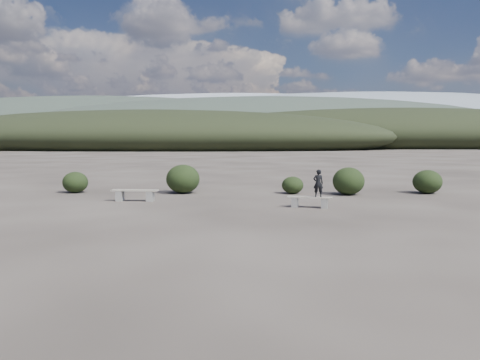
{
  "coord_description": "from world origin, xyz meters",
  "views": [
    {
      "loc": [
        0.94,
        -13.44,
        2.65
      ],
      "look_at": [
        0.07,
        3.5,
        1.1
      ],
      "focal_mm": 35.0,
      "sensor_mm": 36.0,
      "label": 1
    }
  ],
  "objects": [
    {
      "name": "shrub_c",
      "position": [
        2.3,
        8.54,
        0.41
      ],
      "size": [
        1.02,
        1.02,
        0.81
      ],
      "primitive_type": "ellipsoid",
      "color": "black",
      "rests_on": "ground"
    },
    {
      "name": "ground",
      "position": [
        0.0,
        0.0,
        0.0
      ],
      "size": [
        1200.0,
        1200.0,
        0.0
      ],
      "primitive_type": "plane",
      "color": "#2E2824",
      "rests_on": "ground"
    },
    {
      "name": "seated_person",
      "position": [
        2.98,
        4.1,
        0.94
      ],
      "size": [
        0.38,
        0.26,
        1.04
      ],
      "primitive_type": "imported",
      "rotation": [
        0.0,
        0.0,
        3.16
      ],
      "color": "black",
      "rests_on": "bench_right"
    },
    {
      "name": "shrub_f",
      "position": [
        -8.09,
        8.41,
        0.5
      ],
      "size": [
        1.19,
        1.19,
        1.01
      ],
      "primitive_type": "ellipsoid",
      "color": "black",
      "rests_on": "ground"
    },
    {
      "name": "shrub_d",
      "position": [
        4.84,
        8.24,
        0.64
      ],
      "size": [
        1.46,
        1.46,
        1.27
      ],
      "primitive_type": "ellipsoid",
      "color": "black",
      "rests_on": "ground"
    },
    {
      "name": "bench_right",
      "position": [
        2.67,
        4.17,
        0.25
      ],
      "size": [
        1.71,
        0.68,
        0.42
      ],
      "rotation": [
        0.0,
        0.0,
        -0.2
      ],
      "color": "slate",
      "rests_on": "ground"
    },
    {
      "name": "mountain_ridges",
      "position": [
        -7.48,
        339.06,
        10.84
      ],
      "size": [
        500.0,
        400.0,
        56.0
      ],
      "color": "black",
      "rests_on": "ground"
    },
    {
      "name": "shrub_e",
      "position": [
        8.66,
        8.94,
        0.56
      ],
      "size": [
        1.34,
        1.34,
        1.12
      ],
      "primitive_type": "ellipsoid",
      "color": "black",
      "rests_on": "ground"
    },
    {
      "name": "shrub_b",
      "position": [
        -2.89,
        8.46,
        0.68
      ],
      "size": [
        1.59,
        1.59,
        1.36
      ],
      "primitive_type": "ellipsoid",
      "color": "black",
      "rests_on": "ground"
    },
    {
      "name": "bench_left",
      "position": [
        -4.41,
        5.59,
        0.29
      ],
      "size": [
        1.94,
        0.44,
        0.48
      ],
      "rotation": [
        0.0,
        0.0,
        -0.02
      ],
      "color": "slate",
      "rests_on": "ground"
    }
  ]
}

